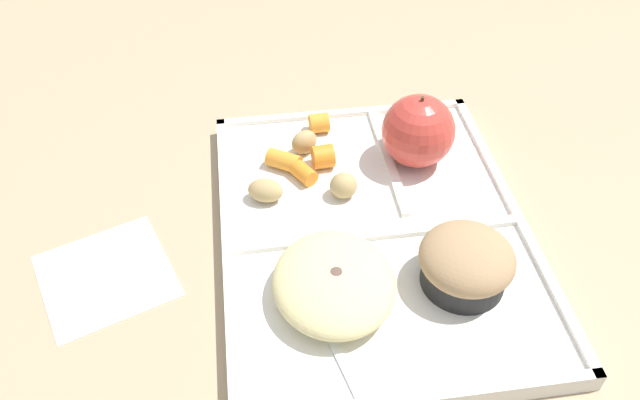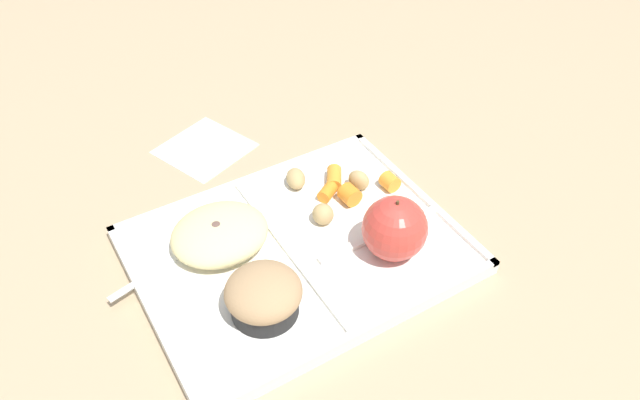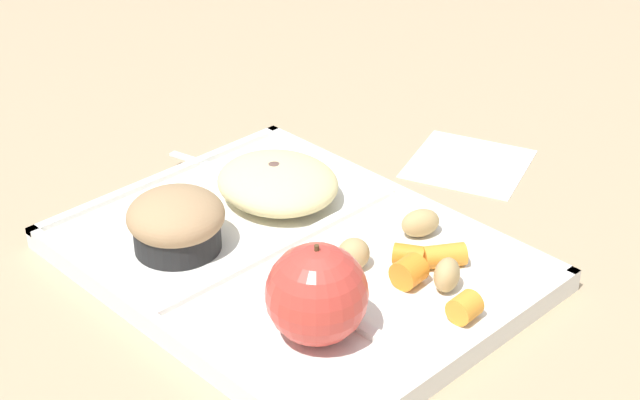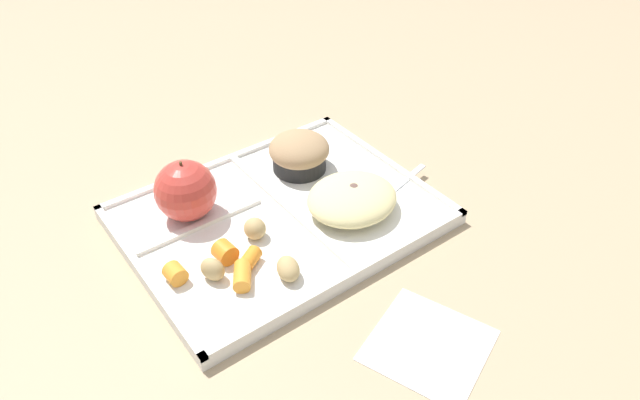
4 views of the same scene
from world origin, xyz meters
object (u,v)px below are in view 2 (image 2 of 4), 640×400
Objects in this scene: lunch_tray at (298,251)px; plastic_fork at (178,257)px; bran_muffin at (264,295)px; green_apple at (395,229)px.

plastic_fork is (0.13, -0.06, 0.01)m from lunch_tray.
lunch_tray is at bearing 155.72° from plastic_fork.
green_apple is at bearing -180.00° from bran_muffin.
bran_muffin is 0.14m from plastic_fork.
green_apple reaches higher than lunch_tray.
lunch_tray reaches higher than plastic_fork.
lunch_tray is at bearing -34.40° from green_apple.
lunch_tray is at bearing -140.35° from bran_muffin.
green_apple is (-0.09, 0.06, 0.05)m from lunch_tray.
green_apple is at bearing 151.23° from plastic_fork.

